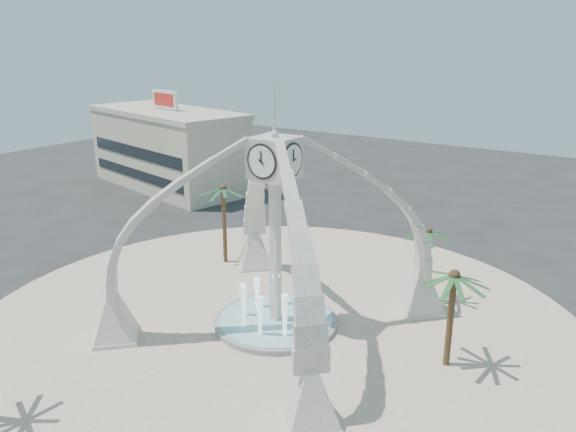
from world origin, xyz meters
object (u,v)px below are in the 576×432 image
Objects in this scene: clock_tower at (275,231)px; fountain at (276,321)px; palm_east at (454,276)px; palm_west at (223,190)px; palm_north at (428,232)px.

fountain is at bearing 90.00° from clock_tower.
palm_east is 0.89× the size of palm_west.
palm_east is (10.80, 1.59, 5.21)m from fountain.
clock_tower reaches higher than palm_north.
palm_north is (6.70, 8.57, 4.92)m from fountain.
palm_east is 8.10m from palm_north.
palm_east is at bearing 8.36° from fountain.
clock_tower is 10.96m from palm_east.
fountain is 1.13× the size of palm_west.
palm_west is at bearing -172.45° from palm_north.
clock_tower is 3.03× the size of palm_north.
fountain is 1.35× the size of palm_north.
fountain is 1.27× the size of palm_east.
palm_north is at bearing 52.00° from fountain.
palm_east reaches higher than palm_north.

